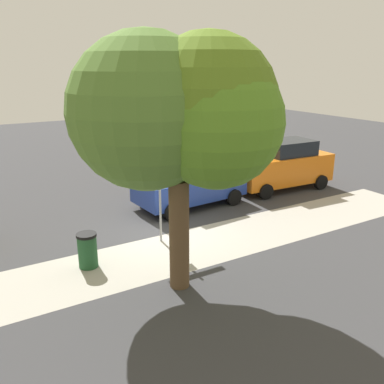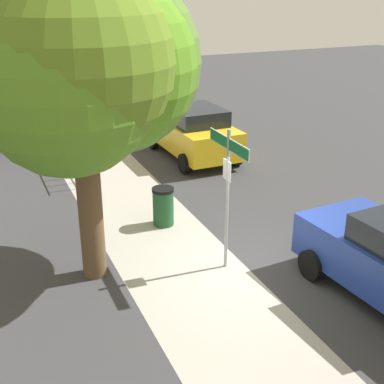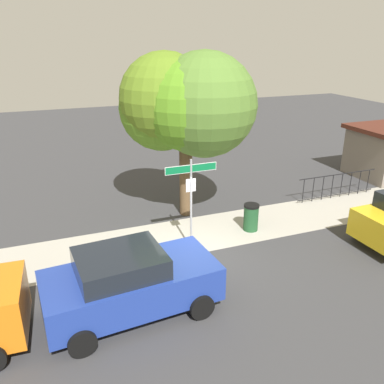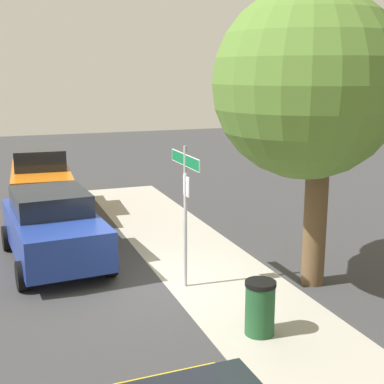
# 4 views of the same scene
# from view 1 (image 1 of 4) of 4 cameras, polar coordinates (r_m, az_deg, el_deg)

# --- Properties ---
(ground_plane) EXTENTS (60.00, 60.00, 0.00)m
(ground_plane) POSITION_cam_1_polar(r_m,az_deg,el_deg) (13.45, -4.02, -5.97)
(ground_plane) COLOR #38383A
(sidewalk_strip) EXTENTS (24.00, 2.60, 0.00)m
(sidewalk_strip) POSITION_cam_1_polar(r_m,az_deg,el_deg) (11.66, -10.01, -10.09)
(sidewalk_strip) COLOR #A7A297
(sidewalk_strip) RESTS_ON ground_plane
(street_sign) EXTENTS (1.67, 0.07, 3.05)m
(street_sign) POSITION_cam_1_polar(r_m,az_deg,el_deg) (12.27, -4.56, 2.49)
(street_sign) COLOR #9EA0A5
(street_sign) RESTS_ON ground_plane
(shade_tree) EXTENTS (4.60, 4.38, 6.12)m
(shade_tree) POSITION_cam_1_polar(r_m,az_deg,el_deg) (9.50, -1.70, 11.07)
(shade_tree) COLOR brown
(shade_tree) RESTS_ON ground_plane
(car_orange) EXTENTS (4.54, 2.17, 2.16)m
(car_orange) POSITION_cam_1_polar(r_m,az_deg,el_deg) (18.45, 12.58, 3.67)
(car_orange) COLOR orange
(car_orange) RESTS_ON ground_plane
(car_blue) EXTENTS (4.37, 2.40, 1.73)m
(car_blue) POSITION_cam_1_polar(r_m,az_deg,el_deg) (15.88, -0.15, 1.18)
(car_blue) COLOR navy
(car_blue) RESTS_ON ground_plane
(trash_bin) EXTENTS (0.55, 0.55, 0.98)m
(trash_bin) POSITION_cam_1_polar(r_m,az_deg,el_deg) (11.58, -14.38, -7.87)
(trash_bin) COLOR #1E4C28
(trash_bin) RESTS_ON ground_plane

